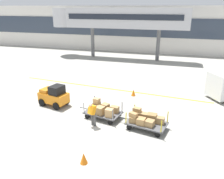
{
  "coord_description": "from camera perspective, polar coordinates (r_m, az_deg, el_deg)",
  "views": [
    {
      "loc": [
        5.05,
        -10.56,
        6.87
      ],
      "look_at": [
        0.46,
        4.56,
        1.03
      ],
      "focal_mm": 36.08,
      "sensor_mm": 36.0,
      "label": 1
    }
  ],
  "objects": [
    {
      "name": "baggage_cart_middle",
      "position": [
        13.64,
        8.38,
        -7.57
      ],
      "size": [
        3.08,
        1.83,
        1.1
      ],
      "color": "#4C4C4F",
      "rests_on": "ground_plane"
    },
    {
      "name": "ground_plane",
      "position": [
        13.57,
        -7.61,
        -10.34
      ],
      "size": [
        120.0,
        120.0,
        0.0
      ],
      "primitive_type": "plane",
      "color": "#9E9B91"
    },
    {
      "name": "safety_cone_far",
      "position": [
        18.44,
        5.45,
        -0.78
      ],
      "size": [
        0.36,
        0.36,
        0.55
      ],
      "primitive_type": "cone",
      "color": "orange",
      "rests_on": "ground_plane"
    },
    {
      "name": "safety_cone_near",
      "position": [
        10.97,
        -7.17,
        -16.89
      ],
      "size": [
        0.36,
        0.36,
        0.55
      ],
      "primitive_type": "cone",
      "color": "orange",
      "rests_on": "ground_plane"
    },
    {
      "name": "baggage_handler",
      "position": [
        13.64,
        -4.99,
        -5.93
      ],
      "size": [
        0.55,
        0.56,
        1.56
      ],
      "color": "#4C4C4C",
      "rests_on": "ground_plane"
    },
    {
      "name": "baggage_tug",
      "position": [
        16.96,
        -14.5,
        -1.55
      ],
      "size": [
        2.28,
        1.59,
        1.58
      ],
      "color": "orange",
      "rests_on": "ground_plane"
    },
    {
      "name": "apron_lead_line",
      "position": [
        20.08,
        -1.11,
        0.27
      ],
      "size": [
        17.48,
        1.73,
        0.01
      ],
      "primitive_type": "cube",
      "rotation": [
        0.0,
        0.0,
        -0.09
      ],
      "color": "yellow",
      "rests_on": "ground_plane"
    },
    {
      "name": "terminal_building",
      "position": [
        37.03,
        9.27,
        14.84
      ],
      "size": [
        60.6,
        2.51,
        7.03
      ],
      "color": "silver",
      "rests_on": "ground_plane"
    },
    {
      "name": "baggage_cart_lead",
      "position": [
        14.7,
        -2.36,
        -5.21
      ],
      "size": [
        3.08,
        1.83,
        1.14
      ],
      "color": "#4C4C4F",
      "rests_on": "ground_plane"
    },
    {
      "name": "jet_bridge",
      "position": [
        31.95,
        0.03,
        17.57
      ],
      "size": [
        19.03,
        3.0,
        6.72
      ],
      "color": "#B7B7BC",
      "rests_on": "ground_plane"
    }
  ]
}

